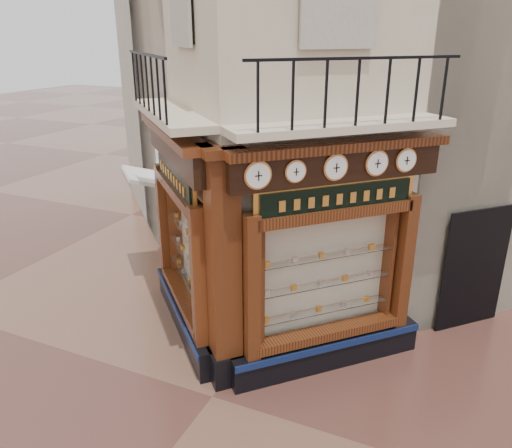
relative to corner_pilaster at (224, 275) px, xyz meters
The scene contains 16 objects.
ground 2.01m from the corner_pilaster, 90.00° to the right, with size 80.00×80.00×0.00m, color #512E26.
main_building 6.96m from the corner_pilaster, 90.00° to the left, with size 8.00×8.00×12.00m, color beige.
neighbour_left 9.21m from the corner_pilaster, 106.93° to the left, with size 8.00×8.00×11.00m, color beige.
neighbour_right 9.21m from the corner_pilaster, 73.07° to the left, with size 8.00×8.00×11.00m, color beige.
shopfront_left 1.77m from the corner_pilaster, 142.77° to the left, with size 2.86×2.86×3.98m.
shopfront_right 1.77m from the corner_pilaster, 37.23° to the left, with size 2.86×2.86×3.98m.
corner_pilaster is the anchor object (origin of this frame).
balcony 2.47m from the corner_pilaster, 90.00° to the left, with size 5.94×2.97×1.03m.
clock_a 1.77m from the corner_pilaster, ahead, with size 0.33×0.33×0.41m.
clock_b 1.98m from the corner_pilaster, 21.29° to the left, with size 0.27×0.27×0.34m.
clock_c 2.37m from the corner_pilaster, 30.24° to the left, with size 0.32×0.32×0.41m.
clock_d 2.90m from the corner_pilaster, 34.61° to the left, with size 0.32×0.32×0.41m.
clock_e 3.34m from the corner_pilaster, 36.51° to the left, with size 0.31×0.31×0.38m.
awning 4.78m from the corner_pilaster, 141.57° to the left, with size 1.37×0.82×0.08m, color white, non-canonical shape.
signboard_left 2.12m from the corner_pilaster, 145.25° to the left, with size 1.95×1.95×0.52m.
signboard_right 2.12m from the corner_pilaster, 34.75° to the left, with size 2.00×2.00×0.53m.
Camera 1 is at (3.28, -5.64, 5.45)m, focal length 35.00 mm.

